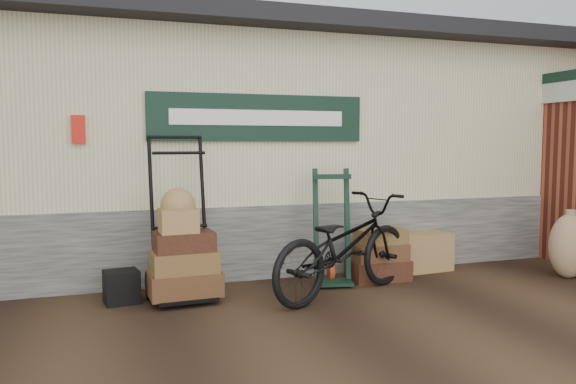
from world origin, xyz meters
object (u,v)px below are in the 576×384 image
Objects in this scene: green_barrow at (332,227)px; bicycle at (344,240)px; black_trunk at (122,287)px; porter_trolley at (180,216)px; wicker_hamper at (419,251)px; suitcase_stack at (378,254)px.

green_barrow reaches higher than bicycle.
black_trunk is at bearing -166.30° from green_barrow.
porter_trolley is at bearing -166.21° from green_barrow.
suitcase_stack is at bearing -157.60° from wicker_hamper.
porter_trolley is at bearing -173.60° from wicker_hamper.
porter_trolley is 2.50× the size of suitcase_stack.
bicycle is at bearing -86.95° from green_barrow.
black_trunk is at bearing 178.10° from porter_trolley.
suitcase_stack is 2.99m from black_trunk.
porter_trolley is 1.31× the size of green_barrow.
bicycle reaches higher than wicker_hamper.
porter_trolley reaches higher than suitcase_stack.
wicker_hamper is at bearing -84.52° from bicycle.
black_trunk is (-2.39, -0.06, -0.50)m from green_barrow.
wicker_hamper is 3.76m from black_trunk.
suitcase_stack is at bearing -77.26° from bicycle.
green_barrow is 1.46m from wicker_hamper.
porter_trolley is 0.85× the size of bicycle.
green_barrow is at bearing -33.90° from bicycle.
porter_trolley reaches higher than black_trunk.
wicker_hamper is at bearing 3.38° from porter_trolley.
porter_trolley is at bearing -179.05° from suitcase_stack.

